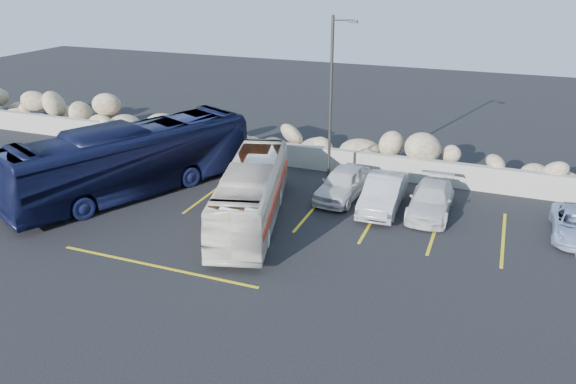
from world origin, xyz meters
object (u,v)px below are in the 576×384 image
(lamppost, at_px, (332,101))
(car_d, at_px, (576,225))
(tour_coach, at_px, (132,159))
(vintage_bus, at_px, (251,193))
(car_b, at_px, (383,193))
(car_c, at_px, (431,200))
(car_a, at_px, (343,183))

(lamppost, bearing_deg, car_d, -7.15)
(tour_coach, xyz_separation_m, car_d, (18.94, 2.37, -1.12))
(lamppost, bearing_deg, vintage_bus, -113.61)
(lamppost, height_order, car_d, lamppost)
(car_b, distance_m, car_c, 2.05)
(car_a, distance_m, car_d, 9.67)
(car_a, relative_size, car_b, 0.94)
(car_b, bearing_deg, lamppost, 153.51)
(vintage_bus, relative_size, tour_coach, 0.76)
(tour_coach, height_order, car_a, tour_coach)
(lamppost, height_order, tour_coach, lamppost)
(lamppost, height_order, car_b, lamppost)
(vintage_bus, xyz_separation_m, car_a, (2.85, 3.79, -0.54))
(lamppost, distance_m, vintage_bus, 5.81)
(car_b, bearing_deg, tour_coach, -169.69)
(lamppost, height_order, vintage_bus, lamppost)
(vintage_bus, bearing_deg, tour_coach, 157.00)
(tour_coach, bearing_deg, car_c, 36.30)
(car_a, xyz_separation_m, car_c, (4.02, -0.30, -0.09))
(vintage_bus, distance_m, tour_coach, 6.50)
(tour_coach, relative_size, car_c, 2.77)
(lamppost, distance_m, car_b, 4.77)
(car_c, bearing_deg, car_a, 175.19)
(lamppost, distance_m, car_a, 3.77)
(tour_coach, xyz_separation_m, car_a, (9.29, 2.95, -0.94))
(car_c, xyz_separation_m, car_d, (5.64, -0.28, -0.10))
(car_a, bearing_deg, car_d, 1.58)
(car_a, distance_m, car_b, 2.08)
(car_d, bearing_deg, car_a, 176.95)
(tour_coach, relative_size, car_a, 2.86)
(lamppost, relative_size, car_d, 2.15)
(vintage_bus, relative_size, car_c, 2.09)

